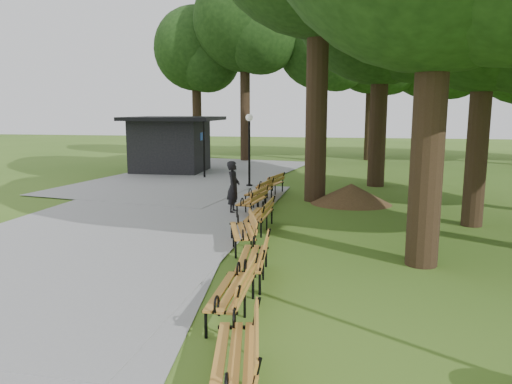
% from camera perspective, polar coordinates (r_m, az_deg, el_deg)
% --- Properties ---
extents(ground, '(100.00, 100.00, 0.00)m').
position_cam_1_polar(ground, '(11.10, -3.32, -8.26)').
color(ground, '#3B611B').
rests_on(ground, ground).
extents(path, '(12.00, 38.00, 0.06)m').
position_cam_1_polar(path, '(15.15, -15.52, -3.60)').
color(path, gray).
rests_on(path, ground).
extents(person, '(0.43, 0.64, 1.74)m').
position_cam_1_polar(person, '(16.14, -2.67, 0.58)').
color(person, black).
rests_on(person, ground).
extents(kiosk, '(4.83, 4.20, 3.01)m').
position_cam_1_polar(kiosk, '(27.11, -10.02, 5.50)').
color(kiosk, black).
rests_on(kiosk, ground).
extents(lamp_post, '(0.32, 0.32, 3.21)m').
position_cam_1_polar(lamp_post, '(21.43, -0.80, 6.71)').
color(lamp_post, black).
rests_on(lamp_post, ground).
extents(dirt_mound, '(2.46, 2.46, 0.75)m').
position_cam_1_polar(dirt_mound, '(18.06, 11.07, -0.20)').
color(dirt_mound, '#47301C').
rests_on(dirt_mound, ground).
extents(bench_0, '(0.96, 1.98, 0.88)m').
position_cam_1_polar(bench_0, '(6.27, -2.49, -18.68)').
color(bench_0, '#BE792B').
rests_on(bench_0, ground).
extents(bench_1, '(0.67, 1.91, 0.88)m').
position_cam_1_polar(bench_1, '(8.22, -2.88, -11.56)').
color(bench_1, '#BE792B').
rests_on(bench_1, ground).
extents(bench_2, '(0.80, 1.95, 0.88)m').
position_cam_1_polar(bench_2, '(9.91, -0.43, -7.80)').
color(bench_2, '#BE792B').
rests_on(bench_2, ground).
extents(bench_3, '(1.15, 2.00, 0.88)m').
position_cam_1_polar(bench_3, '(12.09, -1.61, -4.58)').
color(bench_3, '#BE792B').
rests_on(bench_3, ground).
extents(bench_4, '(0.70, 1.92, 0.88)m').
position_cam_1_polar(bench_4, '(13.89, 0.37, -2.70)').
color(bench_4, '#BE792B').
rests_on(bench_4, ground).
extents(bench_5, '(0.90, 1.97, 0.88)m').
position_cam_1_polar(bench_5, '(15.99, -0.48, -1.05)').
color(bench_5, '#BE792B').
rests_on(bench_5, ground).
extents(bench_6, '(0.93, 1.98, 0.88)m').
position_cam_1_polar(bench_6, '(17.78, 0.36, 0.04)').
color(bench_6, '#BE792B').
rests_on(bench_6, ground).
extents(bench_7, '(1.07, 2.00, 0.88)m').
position_cam_1_polar(bench_7, '(19.47, 1.66, 0.88)').
color(bench_7, '#BE792B').
rests_on(bench_7, ground).
extents(tree_backdrop, '(35.76, 9.62, 16.41)m').
position_cam_1_polar(tree_backdrop, '(33.80, 17.98, 17.37)').
color(tree_backdrop, black).
rests_on(tree_backdrop, ground).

